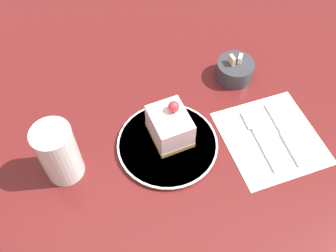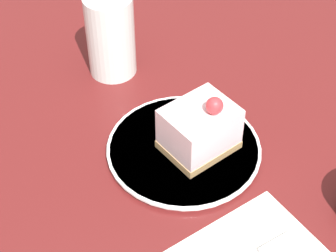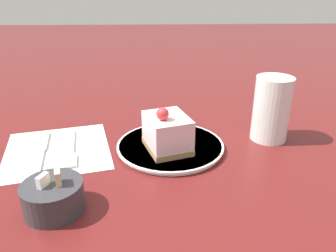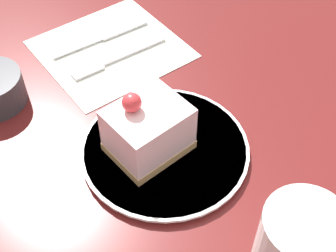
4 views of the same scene
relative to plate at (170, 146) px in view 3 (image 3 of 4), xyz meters
name	(u,v)px [view 3 (image 3 of 4)]	position (x,y,z in m)	size (l,w,h in m)	color
ground_plane	(186,144)	(-0.03, -0.02, -0.01)	(4.00, 4.00, 0.00)	#5B1919
plate	(170,146)	(0.00, 0.00, 0.00)	(0.21, 0.21, 0.01)	white
cake_slice	(167,133)	(0.01, 0.02, 0.04)	(0.10, 0.11, 0.09)	#AD8451
napkin	(58,150)	(0.23, 0.00, 0.00)	(0.24, 0.25, 0.00)	white
fork	(72,150)	(0.20, 0.01, 0.00)	(0.05, 0.16, 0.00)	silver
knife	(43,147)	(0.26, -0.01, 0.00)	(0.04, 0.17, 0.00)	silver
sugar_bowl	(53,197)	(0.18, 0.18, 0.02)	(0.09, 0.09, 0.07)	#333338
drinking_glass	(272,109)	(-0.21, -0.04, 0.06)	(0.08, 0.08, 0.14)	silver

